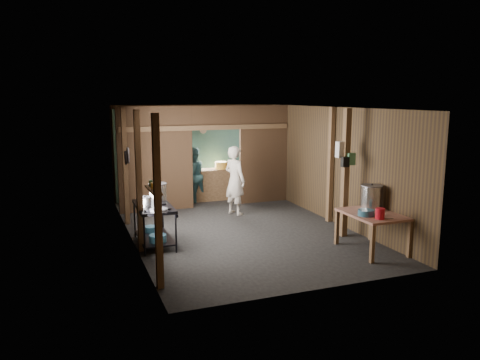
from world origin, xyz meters
name	(u,v)px	position (x,y,z in m)	size (l,w,h in m)	color
floor	(237,228)	(0.00, 0.00, 0.00)	(4.50, 7.00, 0.00)	black
ceiling	(237,108)	(0.00, 0.00, 2.60)	(4.50, 7.00, 0.00)	#4D4844
wall_back	(194,151)	(0.00, 3.50, 1.30)	(4.50, 0.00, 2.60)	#4D381E
wall_front	(321,204)	(0.00, -3.50, 1.30)	(4.50, 0.00, 2.60)	#4D381E
wall_left	(129,175)	(-2.25, 0.00, 1.30)	(0.00, 7.00, 2.60)	#4D381E
wall_right	(329,164)	(2.25, 0.00, 1.30)	(0.00, 7.00, 2.60)	#4D381E
partition_left	(156,159)	(-1.32, 2.20, 1.30)	(1.85, 0.10, 2.60)	#523620
partition_right	(264,154)	(1.57, 2.20, 1.30)	(1.35, 0.10, 2.60)	#523620
partition_header	(216,117)	(0.25, 2.20, 2.30)	(1.30, 0.10, 0.60)	#523620
turquoise_panel	(195,153)	(0.00, 3.44, 1.25)	(4.40, 0.06, 2.50)	#62A69F
back_counter	(210,184)	(0.30, 2.95, 0.42)	(1.20, 0.50, 0.85)	olive
wall_clock	(203,130)	(0.25, 3.40, 1.90)	(0.20, 0.20, 0.03)	silver
post_left_a	(158,203)	(-2.18, -2.60, 1.30)	(0.10, 0.12, 2.60)	olive
post_left_b	(139,182)	(-2.18, -0.80, 1.30)	(0.10, 0.12, 2.60)	olive
post_left_c	(125,167)	(-2.18, 1.20, 1.30)	(0.10, 0.12, 2.60)	olive
post_right	(331,165)	(2.18, -0.20, 1.30)	(0.10, 0.12, 2.60)	olive
post_free	(345,174)	(1.85, -1.30, 1.30)	(0.12, 0.12, 2.60)	olive
cross_beam	(207,128)	(0.00, 2.15, 2.05)	(4.40, 0.12, 0.12)	olive
pan_lid_big	(128,155)	(-2.21, 0.40, 1.65)	(0.34, 0.34, 0.03)	slate
pan_lid_small	(126,158)	(-2.21, 0.80, 1.55)	(0.30, 0.30, 0.03)	black
wall_shelf	(153,190)	(-2.15, -2.10, 1.40)	(0.14, 0.80, 0.03)	olive
jar_white	(156,189)	(-2.15, -2.35, 1.47)	(0.07, 0.07, 0.10)	silver
jar_yellow	(153,186)	(-2.15, -2.10, 1.47)	(0.08, 0.08, 0.10)	#FAB83F
jar_green	(151,183)	(-2.15, -1.88, 1.47)	(0.06, 0.06, 0.10)	#4B9160
bag_white	(342,149)	(1.80, -1.22, 1.78)	(0.22, 0.15, 0.32)	silver
bag_green	(351,159)	(1.92, -1.36, 1.60)	(0.16, 0.12, 0.24)	#4B9160
bag_black	(345,162)	(1.78, -1.38, 1.55)	(0.14, 0.10, 0.20)	black
gas_range	(154,225)	(-1.88, -0.51, 0.39)	(0.68, 1.33, 0.78)	black
prep_table	(372,232)	(1.83, -2.28, 0.36)	(0.88, 1.21, 0.71)	#AE755A
stove_pot_large	(158,192)	(-1.71, -0.09, 0.94)	(0.36, 0.36, 0.36)	silver
stove_pot_med	(145,202)	(-2.05, -0.58, 0.87)	(0.23, 0.23, 0.21)	silver
stove_saucepan	(141,198)	(-2.05, -0.06, 0.84)	(0.17, 0.17, 0.11)	silver
frying_pan	(159,210)	(-1.88, -1.05, 0.81)	(0.32, 0.54, 0.07)	slate
blue_tub_front	(158,238)	(-1.88, -0.84, 0.22)	(0.33, 0.33, 0.13)	#2D5E78
blue_tub_back	(151,229)	(-1.88, -0.12, 0.21)	(0.27, 0.27, 0.11)	#2D5E78
stock_pot	(371,197)	(2.01, -1.96, 0.93)	(0.41, 0.41, 0.48)	silver
wash_basin	(366,213)	(1.61, -2.38, 0.77)	(0.29, 0.29, 0.11)	#2D5E78
pink_bucket	(380,214)	(1.69, -2.67, 0.81)	(0.16, 0.16, 0.19)	red
knife	(386,219)	(1.78, -2.72, 0.72)	(0.30, 0.04, 0.01)	silver
yellow_tub	(221,165)	(0.63, 2.95, 0.95)	(0.36, 0.36, 0.20)	#FAB83F
cook	(235,180)	(0.39, 1.19, 0.83)	(0.61, 0.40, 1.67)	silver
worker_back	(193,175)	(-0.22, 2.81, 0.74)	(0.72, 0.56, 1.48)	#386B74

